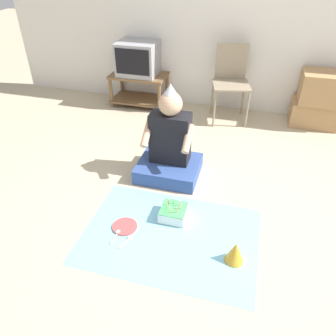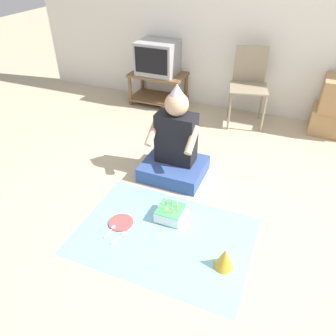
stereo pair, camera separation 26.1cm
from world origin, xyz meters
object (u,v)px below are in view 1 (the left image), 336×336
object	(u,v)px
person_seated	(170,148)
paper_plate	(125,226)
tv	(138,58)
cardboard_box_stack	(318,100)
birthday_cake	(174,213)
party_hat_blue	(235,252)
folding_chair	(231,77)

from	to	relation	value
person_seated	paper_plate	distance (m)	0.85
tv	cardboard_box_stack	bearing A→B (deg)	-0.37
tv	paper_plate	size ratio (longest dim) A/B	2.51
tv	person_seated	distance (m)	1.69
cardboard_box_stack	tv	bearing A→B (deg)	179.63
cardboard_box_stack	paper_plate	bearing A→B (deg)	-124.81
birthday_cake	party_hat_blue	bearing A→B (deg)	-30.65
cardboard_box_stack	party_hat_blue	size ratio (longest dim) A/B	3.89
folding_chair	cardboard_box_stack	bearing A→B (deg)	3.90
tv	folding_chair	distance (m)	1.19
folding_chair	tv	bearing A→B (deg)	175.97
party_hat_blue	folding_chair	bearing A→B (deg)	98.31
person_seated	paper_plate	size ratio (longest dim) A/B	4.55
person_seated	party_hat_blue	distance (m)	1.15
folding_chair	party_hat_blue	distance (m)	2.32
cardboard_box_stack	paper_plate	world-z (taller)	cardboard_box_stack
tv	folding_chair	bearing A→B (deg)	-4.03
party_hat_blue	paper_plate	bearing A→B (deg)	173.48
party_hat_blue	paper_plate	size ratio (longest dim) A/B	0.85
tv	birthday_cake	xyz separation A→B (m)	(1.00, -2.03, -0.56)
person_seated	tv	bearing A→B (deg)	119.09
folding_chair	party_hat_blue	bearing A→B (deg)	-81.69
birthday_cake	paper_plate	xyz separation A→B (m)	(-0.34, -0.21, -0.04)
folding_chair	cardboard_box_stack	world-z (taller)	folding_chair
folding_chair	person_seated	world-z (taller)	person_seated
folding_chair	cardboard_box_stack	xyz separation A→B (m)	(1.02, 0.07, -0.20)
tv	person_seated	world-z (taller)	person_seated
party_hat_blue	tv	bearing A→B (deg)	122.95
cardboard_box_stack	person_seated	size ratio (longest dim) A/B	0.72
tv	person_seated	xyz separation A→B (m)	(0.80, -1.44, -0.34)
tv	cardboard_box_stack	xyz separation A→B (m)	(2.20, -0.01, -0.30)
folding_chair	party_hat_blue	world-z (taller)	folding_chair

